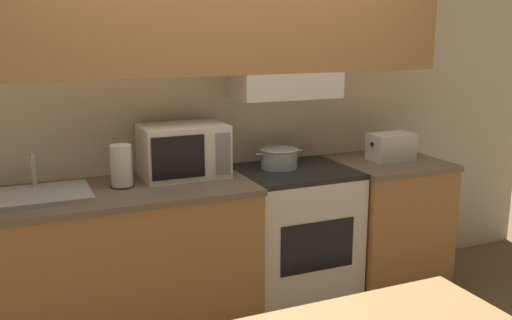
{
  "coord_description": "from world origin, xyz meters",
  "views": [
    {
      "loc": [
        -1.16,
        -3.38,
        1.75
      ],
      "look_at": [
        0.05,
        -0.58,
        1.06
      ],
      "focal_mm": 40.0,
      "sensor_mm": 36.0,
      "label": 1
    }
  ],
  "objects_px": {
    "microwave": "(183,151)",
    "sink_basin": "(36,195)",
    "toaster": "(391,146)",
    "paper_towel_roll": "(121,166)",
    "stove_range": "(294,238)",
    "cooking_pot": "(279,157)"
  },
  "relations": [
    {
      "from": "toaster",
      "to": "paper_towel_roll",
      "type": "bearing_deg",
      "value": 178.95
    },
    {
      "from": "cooking_pot",
      "to": "sink_basin",
      "type": "xyz_separation_m",
      "value": [
        -1.44,
        -0.1,
        -0.05
      ]
    },
    {
      "from": "stove_range",
      "to": "microwave",
      "type": "height_order",
      "value": "microwave"
    },
    {
      "from": "toaster",
      "to": "cooking_pot",
      "type": "bearing_deg",
      "value": 173.52
    },
    {
      "from": "paper_towel_roll",
      "to": "cooking_pot",
      "type": "bearing_deg",
      "value": 3.27
    },
    {
      "from": "microwave",
      "to": "toaster",
      "type": "height_order",
      "value": "microwave"
    },
    {
      "from": "cooking_pot",
      "to": "microwave",
      "type": "xyz_separation_m",
      "value": [
        -0.61,
        0.04,
        0.09
      ]
    },
    {
      "from": "paper_towel_roll",
      "to": "stove_range",
      "type": "bearing_deg",
      "value": -0.93
    },
    {
      "from": "toaster",
      "to": "stove_range",
      "type": "bearing_deg",
      "value": 178.78
    },
    {
      "from": "microwave",
      "to": "sink_basin",
      "type": "xyz_separation_m",
      "value": [
        -0.83,
        -0.13,
        -0.14
      ]
    },
    {
      "from": "stove_range",
      "to": "cooking_pot",
      "type": "distance_m",
      "value": 0.53
    },
    {
      "from": "microwave",
      "to": "sink_basin",
      "type": "bearing_deg",
      "value": -170.95
    },
    {
      "from": "stove_range",
      "to": "sink_basin",
      "type": "height_order",
      "value": "sink_basin"
    },
    {
      "from": "toaster",
      "to": "paper_towel_roll",
      "type": "distance_m",
      "value": 1.78
    },
    {
      "from": "sink_basin",
      "to": "cooking_pot",
      "type": "bearing_deg",
      "value": 3.81
    },
    {
      "from": "stove_range",
      "to": "toaster",
      "type": "relative_size",
      "value": 2.95
    },
    {
      "from": "microwave",
      "to": "paper_towel_roll",
      "type": "height_order",
      "value": "microwave"
    },
    {
      "from": "cooking_pot",
      "to": "paper_towel_roll",
      "type": "relative_size",
      "value": 1.36
    },
    {
      "from": "stove_range",
      "to": "cooking_pot",
      "type": "xyz_separation_m",
      "value": [
        -0.07,
        0.07,
        0.52
      ]
    },
    {
      "from": "cooking_pot",
      "to": "paper_towel_roll",
      "type": "height_order",
      "value": "paper_towel_roll"
    },
    {
      "from": "stove_range",
      "to": "cooking_pot",
      "type": "height_order",
      "value": "cooking_pot"
    },
    {
      "from": "sink_basin",
      "to": "stove_range",
      "type": "bearing_deg",
      "value": 0.82
    }
  ]
}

